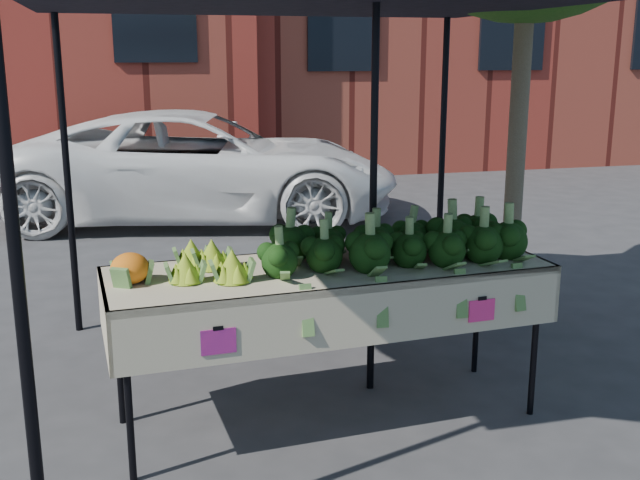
% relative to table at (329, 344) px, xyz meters
% --- Properties ---
extents(ground, '(90.00, 90.00, 0.00)m').
position_rel_table_xyz_m(ground, '(0.02, -0.12, -0.45)').
color(ground, '#303032').
extents(table, '(2.45, 0.96, 0.90)m').
position_rel_table_xyz_m(table, '(0.00, 0.00, 0.00)').
color(table, '#B8AB8D').
rests_on(table, ground).
extents(canopy, '(3.16, 3.16, 2.74)m').
position_rel_table_xyz_m(canopy, '(0.01, 0.41, 0.92)').
color(canopy, black).
rests_on(canopy, ground).
extents(broccoli_heap, '(1.55, 0.58, 0.28)m').
position_rel_table_xyz_m(broccoli_heap, '(0.36, 0.03, 0.59)').
color(broccoli_heap, black).
rests_on(broccoli_heap, table).
extents(romanesco_cluster, '(0.44, 0.58, 0.21)m').
position_rel_table_xyz_m(romanesco_cluster, '(-0.67, 0.04, 0.56)').
color(romanesco_cluster, '#9CB827').
rests_on(romanesco_cluster, table).
extents(cauliflower_pair, '(0.21, 0.21, 0.19)m').
position_rel_table_xyz_m(cauliflower_pair, '(-1.05, -0.05, 0.55)').
color(cauliflower_pair, orange).
rests_on(cauliflower_pair, table).
extents(vehicle, '(1.81, 2.49, 4.87)m').
position_rel_table_xyz_m(vehicle, '(-0.13, 5.60, 1.99)').
color(vehicle, white).
rests_on(vehicle, ground).
extents(street_tree, '(1.99, 1.99, 3.92)m').
position_rel_table_xyz_m(street_tree, '(1.76, 1.20, 1.51)').
color(street_tree, '#1E4C14').
rests_on(street_tree, ground).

